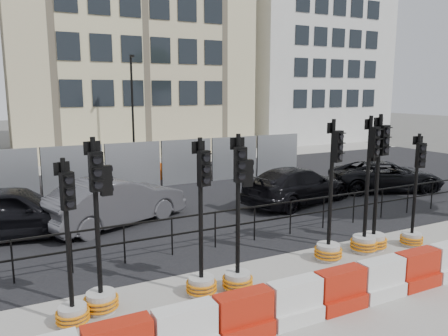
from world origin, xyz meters
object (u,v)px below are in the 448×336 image
traffic_signal_a (72,293)px  car_c (297,186)px  traffic_signal_h (413,224)px  traffic_signal_d (238,255)px  car_a (12,212)px

traffic_signal_a → car_c: (8.62, 5.11, 0.06)m
traffic_signal_a → traffic_signal_h: 8.67m
traffic_signal_d → traffic_signal_h: size_ratio=1.08×
traffic_signal_h → car_a: size_ratio=0.64×
traffic_signal_d → car_a: size_ratio=0.69×
traffic_signal_d → traffic_signal_h: (5.41, 0.20, -0.16)m
traffic_signal_a → car_c: traffic_signal_a is taller
traffic_signal_h → traffic_signal_a: bearing=-163.1°
traffic_signal_d → car_a: traffic_signal_d is taller
car_a → car_c: (9.40, -0.47, -0.08)m
traffic_signal_a → traffic_signal_d: (3.26, -0.13, 0.16)m
traffic_signal_h → car_a: traffic_signal_h is taller
traffic_signal_a → traffic_signal_h: size_ratio=0.99×
traffic_signal_d → car_a: (-4.04, 5.71, -0.02)m
traffic_signal_d → car_c: 7.50m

